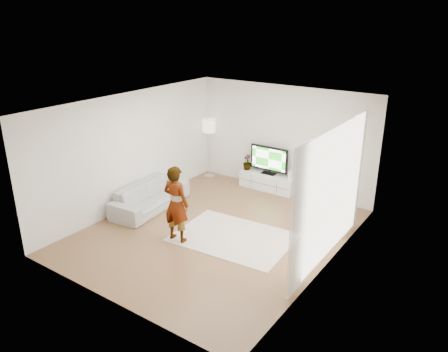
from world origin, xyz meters
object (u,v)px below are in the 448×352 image
Objects in this scene: rug at (233,237)px; player at (176,204)px; sofa at (150,196)px; media_console at (268,182)px; television at (269,159)px; floor_lamp at (209,128)px.

rug is 1.44m from player.
media_console is at bearing -38.65° from sofa.
sofa is at bearing -122.91° from media_console.
media_console is 1.43× the size of television.
sofa is (-1.74, -2.70, 0.10)m from media_console.
media_console reaches higher than rug.
floor_lamp is (-1.74, 3.48, 0.60)m from player.
media_console is 2.27m from floor_lamp.
player reaches higher than sofa.
television is 0.45× the size of rug.
sofa is at bearing -29.85° from player.
sofa is at bearing -122.65° from television.
media_console is 3.21m from sofa.
rug is 1.49× the size of player.
player is at bearing -92.77° from media_console.
player is at bearing -140.40° from rug.
player is at bearing -63.39° from floor_lamp.
media_console is at bearing -90.00° from television.
media_console is 0.64× the size of rug.
player is (-0.91, -0.75, 0.82)m from rug.
sofa reaches higher than rug.
television is (-0.00, 0.03, 0.63)m from media_console.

